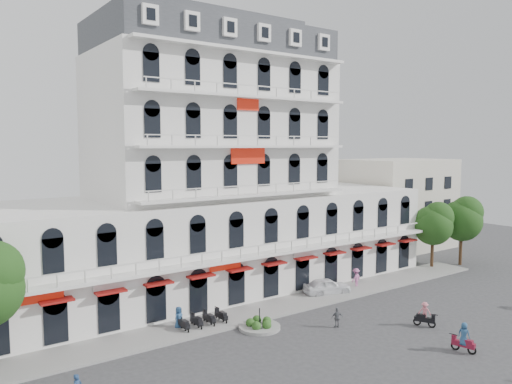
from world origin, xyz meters
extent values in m
plane|color=#38383A|center=(0.00, 0.00, 0.00)|extent=(120.00, 120.00, 0.00)
cube|color=gray|center=(0.00, 9.00, 0.08)|extent=(53.00, 4.00, 0.16)
cube|color=silver|center=(0.00, 18.00, 4.50)|extent=(45.00, 14.00, 9.00)
cube|color=silver|center=(0.00, 18.00, 15.50)|extent=(22.00, 12.00, 13.00)
cube|color=#2D3035|center=(0.00, 18.00, 23.50)|extent=(21.56, 11.76, 3.00)
cube|color=#2D3035|center=(0.00, 18.00, 25.40)|extent=(15.84, 8.64, 0.80)
cube|color=maroon|center=(0.00, 10.50, 3.50)|extent=(40.50, 1.00, 0.15)
cube|color=red|center=(0.00, 11.88, 13.00)|extent=(3.50, 0.10, 1.40)
cube|color=beige|center=(30.00, 20.00, 6.00)|extent=(14.00, 10.00, 12.00)
cylinder|color=gray|center=(-3.00, 6.00, 0.12)|extent=(3.20, 3.20, 0.24)
cylinder|color=black|center=(-3.00, 6.00, 0.90)|extent=(0.08, 0.08, 1.40)
sphere|color=#2B541C|center=(-2.30, 6.00, 0.45)|extent=(0.70, 0.70, 0.70)
sphere|color=#2B541C|center=(-2.78, 6.66, 0.45)|extent=(0.70, 0.70, 0.70)
sphere|color=#2B541C|center=(-3.56, 6.42, 0.45)|extent=(0.70, 0.70, 0.70)
sphere|color=#2B541C|center=(-3.57, 5.60, 0.45)|extent=(0.70, 0.70, 0.70)
sphere|color=#2B541C|center=(-2.80, 5.33, 0.45)|extent=(0.70, 0.70, 0.70)
cylinder|color=#382314|center=(24.00, 10.00, 1.72)|extent=(0.36, 0.36, 3.43)
sphere|color=#1C3C13|center=(24.00, 10.00, 4.84)|extent=(4.37, 4.37, 4.37)
sphere|color=#1C3C13|center=(24.50, 9.70, 5.85)|extent=(3.43, 3.43, 3.43)
sphere|color=#1C3C13|center=(23.60, 10.30, 5.46)|extent=(3.12, 3.12, 3.12)
cylinder|color=#382314|center=(28.00, 9.00, 1.83)|extent=(0.36, 0.36, 3.65)
sphere|color=#1C3C13|center=(28.00, 9.00, 5.15)|extent=(4.65, 4.65, 4.65)
sphere|color=#1C3C13|center=(28.50, 8.70, 6.23)|extent=(3.65, 3.65, 3.65)
sphere|color=#1C3C13|center=(27.60, 9.30, 5.81)|extent=(3.32, 3.32, 3.32)
imported|color=white|center=(7.30, 9.50, 0.76)|extent=(4.81, 3.00, 1.53)
cube|color=maroon|center=(5.74, -5.45, 0.55)|extent=(0.68, 1.54, 0.35)
torus|color=black|center=(5.61, -4.92, 0.28)|extent=(0.25, 0.61, 0.60)
torus|color=black|center=(5.86, -5.99, 0.28)|extent=(0.25, 0.61, 0.60)
imported|color=#284E78|center=(5.74, -5.45, 1.25)|extent=(0.67, 0.88, 1.60)
cube|color=black|center=(7.65, -0.96, 0.55)|extent=(0.98, 1.50, 0.35)
torus|color=black|center=(7.89, -1.46, 0.28)|extent=(0.37, 0.59, 0.60)
torus|color=black|center=(7.40, -0.47, 0.28)|extent=(0.37, 0.59, 0.60)
imported|color=#E17785|center=(7.65, -0.96, 1.19)|extent=(0.91, 1.10, 1.47)
imported|color=navy|center=(-8.05, 9.50, 0.86)|extent=(0.99, 0.82, 1.73)
imported|color=slate|center=(1.99, 2.77, 0.78)|extent=(0.99, 0.69, 1.55)
imported|color=#C86AA9|center=(11.17, 9.50, 0.95)|extent=(1.33, 0.91, 1.90)
camera|label=1|loc=(-24.46, -23.89, 13.94)|focal=35.00mm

